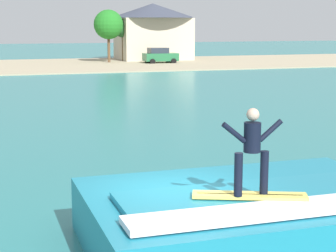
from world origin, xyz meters
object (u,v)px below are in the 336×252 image
(surfboard, at_px, (250,196))
(tree_short_bushy, at_px, (108,25))
(tree_tall_bare, at_px, (123,29))
(surfer, at_px, (252,147))
(house_gabled_white, at_px, (153,28))
(car_far_shore, at_px, (160,56))
(wave_crest, at_px, (249,218))

(surfboard, height_order, tree_short_bushy, tree_short_bushy)
(surfboard, height_order, tree_tall_bare, tree_tall_bare)
(surfboard, height_order, surfer, surfer)
(house_gabled_white, bearing_deg, surfboard, -104.75)
(surfboard, bearing_deg, surfer, -91.09)
(surfboard, bearing_deg, tree_short_bushy, 80.50)
(car_far_shore, relative_size, tree_short_bushy, 0.63)
(surfboard, xyz_separation_m, tree_tall_bare, (11.96, 60.10, 2.63))
(wave_crest, xyz_separation_m, house_gabled_white, (15.88, 60.93, 3.43))
(tree_tall_bare, bearing_deg, car_far_shore, -57.61)
(surfer, bearing_deg, car_far_shore, 74.66)
(surfer, height_order, tree_tall_bare, tree_tall_bare)
(car_far_shore, xyz_separation_m, tree_short_bushy, (-5.47, 2.63, 3.54))
(tree_short_bushy, bearing_deg, house_gabled_white, 30.80)
(car_far_shore, bearing_deg, tree_tall_bare, 122.39)
(surfer, relative_size, house_gabled_white, 0.15)
(surfer, height_order, house_gabled_white, house_gabled_white)
(tree_tall_bare, xyz_separation_m, tree_short_bushy, (-2.30, -2.36, 0.50))
(surfboard, bearing_deg, tree_tall_bare, 78.74)
(surfboard, relative_size, tree_short_bushy, 0.35)
(wave_crest, relative_size, surfboard, 3.04)
(tree_short_bushy, bearing_deg, wave_crest, -99.27)
(surfboard, distance_m, tree_tall_bare, 61.33)
(wave_crest, bearing_deg, car_far_shore, 74.80)
(car_far_shore, height_order, tree_short_bushy, tree_short_bushy)
(car_far_shore, distance_m, tree_tall_bare, 6.64)
(wave_crest, height_order, house_gabled_white, house_gabled_white)
(surfboard, distance_m, surfer, 0.96)
(surfboard, xyz_separation_m, car_far_shore, (15.13, 55.11, -0.40))
(car_far_shore, distance_m, tree_short_bushy, 7.02)
(house_gabled_white, bearing_deg, tree_tall_bare, -159.99)
(surfer, distance_m, house_gabled_white, 63.82)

